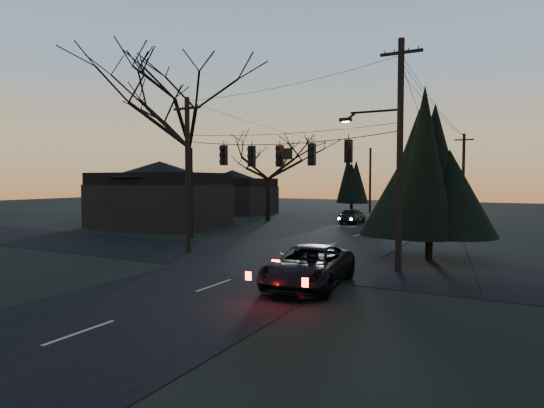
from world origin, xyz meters
The scene contains 17 objects.
ground_plane centered at (0.00, 0.00, 0.00)m, with size 160.00×160.00×0.00m, color black.
main_road centered at (0.00, 20.00, 0.01)m, with size 8.00×120.00×0.02m, color black.
cross_road centered at (0.00, 10.00, 0.01)m, with size 60.00×7.00×0.02m, color black.
utility_pole_right centered at (5.50, 10.00, 0.00)m, with size 5.00×0.30×10.00m, color black, non-canonical shape.
utility_pole_left centered at (-6.00, 10.00, 0.00)m, with size 1.80×0.30×8.50m, color black, non-canonical shape.
utility_pole_far_r centered at (5.50, 38.00, 0.00)m, with size 1.80×0.30×8.50m, color black, non-canonical shape.
utility_pole_far_l centered at (-6.00, 46.00, 0.00)m, with size 0.30×0.30×8.00m, color black, non-canonical shape.
span_signal_assembly centered at (-0.24, 10.00, 5.23)m, with size 11.50×0.44×1.60m.
bare_tree_left centered at (-9.79, 14.97, 8.66)m, with size 10.53×10.53×12.38m.
evergreen_right centered at (6.20, 13.63, 4.34)m, with size 4.76×4.76×7.49m.
bare_tree_dist centered at (-11.31, 29.01, 5.74)m, with size 7.80×7.80×8.21m.
evergreen_dist centered at (-7.68, 43.84, 3.68)m, with size 3.68×3.68×6.17m.
house_left_near centered at (-17.00, 20.00, 2.80)m, with size 10.00×8.00×5.60m.
house_left_far centered at (-20.00, 36.00, 2.60)m, with size 9.00×7.00×5.20m.
suv_near centered at (3.20, 5.53, 0.75)m, with size 2.48×5.38×1.49m, color black.
sedan_oncoming_a centered at (-3.20, 30.35, 0.71)m, with size 1.67×4.15×1.42m, color black.
sedan_oncoming_b centered at (-0.80, 38.36, 0.72)m, with size 1.53×4.39×1.45m, color black.
Camera 1 is at (9.86, -9.90, 3.97)m, focal length 30.00 mm.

